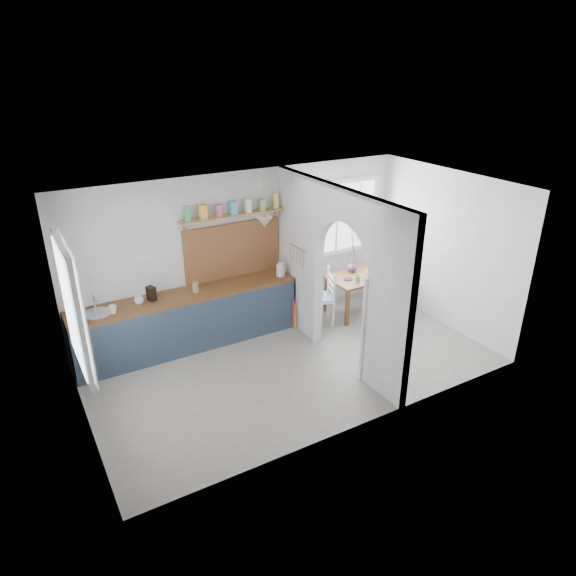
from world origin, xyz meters
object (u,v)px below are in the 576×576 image
dining_table (359,294)px  vase (352,266)px  chair_left (319,297)px  chair_right (398,277)px  kettle (280,269)px

dining_table → vase: (0.00, 0.25, 0.44)m
dining_table → vase: size_ratio=6.08×
chair_left → vase: 0.93m
dining_table → chair_right: chair_right is taller
chair_left → dining_table: bearing=110.0°
dining_table → vase: 0.50m
chair_right → kettle: bearing=95.1°
vase → dining_table: bearing=-90.2°
dining_table → chair_right: 0.92m
dining_table → chair_left: bearing=178.1°
kettle → chair_right: bearing=13.1°
chair_left → vase: (0.84, 0.24, 0.31)m
chair_left → kettle: bearing=-94.3°
chair_left → kettle: 0.85m
chair_left → vase: chair_left is taller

